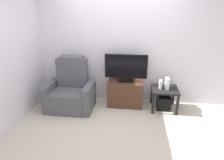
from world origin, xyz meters
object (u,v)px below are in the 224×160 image
at_px(side_table, 165,92).
at_px(book_upright, 160,85).
at_px(tv_stand, 125,93).
at_px(television, 126,67).
at_px(subwoofer_box, 163,102).
at_px(game_console, 167,83).
at_px(recliner_armchair, 71,91).

distance_m(side_table, book_upright, 0.19).
bearing_deg(tv_stand, television, 90.00).
xyz_separation_m(subwoofer_box, game_console, (0.04, 0.01, 0.44)).
bearing_deg(game_console, tv_stand, 175.06).
relative_size(recliner_armchair, side_table, 2.00).
bearing_deg(recliner_armchair, book_upright, 13.64).
bearing_deg(tv_stand, recliner_armchair, -167.37).
relative_size(side_table, game_console, 2.36).
xyz_separation_m(tv_stand, recliner_armchair, (-1.15, -0.26, 0.10)).
relative_size(recliner_armchair, book_upright, 5.87).
bearing_deg(side_table, subwoofer_box, 45.00).
bearing_deg(recliner_armchair, side_table, 13.98).
distance_m(television, recliner_armchair, 1.28).
distance_m(subwoofer_box, book_upright, 0.43).
bearing_deg(tv_stand, game_console, -4.94).
bearing_deg(book_upright, recliner_armchair, -175.31).
bearing_deg(television, book_upright, -9.65).
height_order(television, side_table, television).
xyz_separation_m(subwoofer_box, book_upright, (-0.10, -0.02, 0.41)).
bearing_deg(recliner_armchair, subwoofer_box, 13.98).
xyz_separation_m(tv_stand, television, (-0.00, 0.02, 0.58)).
bearing_deg(book_upright, tv_stand, 171.81).
relative_size(television, game_console, 3.92).
height_order(tv_stand, game_console, game_console).
xyz_separation_m(television, recliner_armchair, (-1.15, -0.28, -0.49)).
distance_m(recliner_armchair, book_upright, 1.89).
distance_m(television, book_upright, 0.79).
distance_m(television, side_table, 0.95).
bearing_deg(recliner_armchair, tv_stand, 21.57).
height_order(side_table, subwoofer_box, side_table).
bearing_deg(recliner_armchair, game_console, 14.17).
height_order(television, game_console, television).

